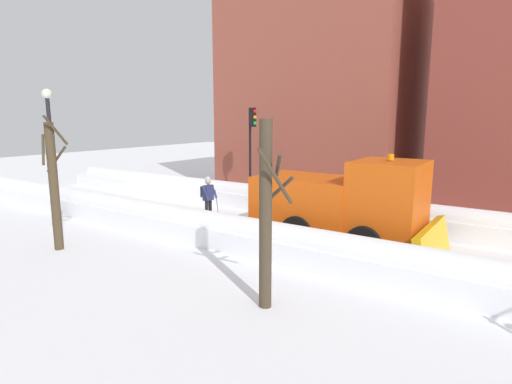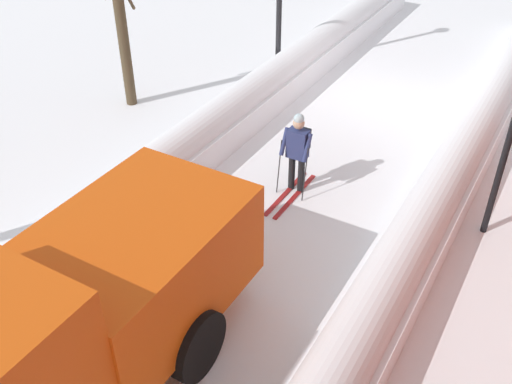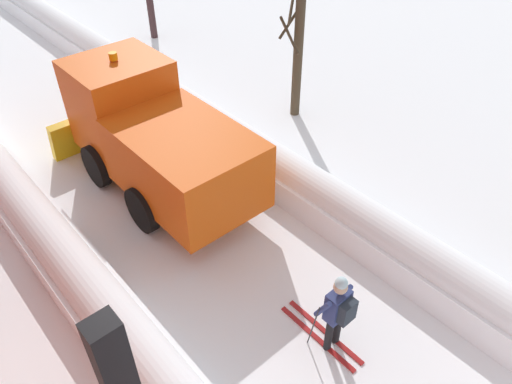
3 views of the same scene
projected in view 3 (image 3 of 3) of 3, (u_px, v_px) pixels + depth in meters
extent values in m
plane|color=white|center=(168.00, 209.00, 11.66)|extent=(80.00, 80.00, 0.00)
cube|color=white|center=(59.00, 253.00, 10.08)|extent=(1.10, 36.00, 0.67)
cylinder|color=white|center=(54.00, 242.00, 9.87)|extent=(0.90, 34.20, 0.90)
cube|color=white|center=(251.00, 156.00, 12.81)|extent=(1.10, 36.00, 0.67)
cylinder|color=white|center=(250.00, 146.00, 12.60)|extent=(0.90, 34.20, 0.90)
cube|color=#DB510F|center=(186.00, 163.00, 10.76)|extent=(2.30, 3.40, 1.60)
cube|color=#DB510F|center=(123.00, 104.00, 12.10)|extent=(2.20, 2.00, 2.30)
cube|color=black|center=(100.00, 73.00, 12.34)|extent=(1.85, 0.06, 1.01)
cube|color=gold|center=(106.00, 124.00, 13.65)|extent=(3.20, 0.46, 1.13)
cylinder|color=orange|center=(113.00, 56.00, 11.30)|extent=(0.20, 0.20, 0.18)
cylinder|color=black|center=(96.00, 166.00, 12.10)|extent=(0.25, 1.10, 1.10)
cylinder|color=black|center=(173.00, 133.00, 13.28)|extent=(0.25, 1.10, 1.10)
cylinder|color=black|center=(142.00, 210.00, 10.83)|extent=(0.25, 1.10, 1.10)
cylinder|color=black|center=(222.00, 169.00, 12.00)|extent=(0.25, 1.10, 1.10)
cylinder|color=black|center=(329.00, 334.00, 8.48)|extent=(0.14, 0.14, 0.82)
cylinder|color=black|center=(337.00, 327.00, 8.59)|extent=(0.14, 0.14, 0.82)
cube|color=navy|center=(338.00, 305.00, 8.08)|extent=(0.42, 0.26, 0.62)
cube|color=#262D38|center=(347.00, 312.00, 7.93)|extent=(0.32, 0.16, 0.44)
sphere|color=tan|center=(341.00, 287.00, 7.78)|extent=(0.24, 0.24, 0.24)
sphere|color=silver|center=(341.00, 283.00, 7.71)|extent=(0.22, 0.22, 0.22)
cylinder|color=navy|center=(323.00, 309.00, 7.98)|extent=(0.09, 0.33, 0.56)
cylinder|color=navy|center=(343.00, 292.00, 8.25)|extent=(0.09, 0.33, 0.56)
cube|color=maroon|center=(317.00, 338.00, 8.87)|extent=(0.09, 1.80, 0.03)
cube|color=maroon|center=(325.00, 331.00, 8.98)|extent=(0.09, 1.80, 0.03)
cylinder|color=#262628|center=(313.00, 326.00, 8.39)|extent=(0.02, 0.19, 1.19)
cylinder|color=#262628|center=(336.00, 307.00, 8.69)|extent=(0.02, 0.19, 1.19)
cube|color=black|center=(111.00, 357.00, 3.96)|extent=(0.28, 0.24, 0.90)
sphere|color=red|center=(96.00, 326.00, 3.85)|extent=(0.18, 0.18, 0.18)
sphere|color=gold|center=(103.00, 346.00, 4.03)|extent=(0.18, 0.18, 0.18)
sphere|color=green|center=(110.00, 365.00, 4.21)|extent=(0.18, 0.18, 0.18)
cylinder|color=#423526|center=(298.00, 50.00, 13.88)|extent=(0.28, 0.28, 4.17)
cylinder|color=#423526|center=(291.00, 10.00, 13.23)|extent=(0.67, 0.52, 0.63)
cylinder|color=#423526|center=(289.00, 35.00, 13.45)|extent=(0.25, 0.96, 0.83)
cylinder|color=#423526|center=(295.00, 15.00, 13.53)|extent=(0.93, 0.35, 1.26)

